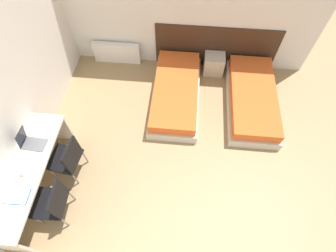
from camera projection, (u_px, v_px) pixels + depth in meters
The scene contains 13 objects.
wall_back at pixel (179, 6), 4.73m from camera, with size 5.40×0.05×2.70m.
wall_left at pixel (6, 96), 3.62m from camera, with size 0.05×5.57×2.70m.
headboard_panel at pixel (216, 47), 5.40m from camera, with size 2.50×0.03×0.98m.
bed_near_window at pixel (176, 93), 5.15m from camera, with size 0.91×2.00×0.38m.
bed_near_door at pixel (252, 98), 5.07m from camera, with size 0.91×2.00×0.38m.
nightstand at pixel (214, 64), 5.52m from camera, with size 0.41×0.34×0.44m.
radiator at pixel (117, 53), 5.67m from camera, with size 1.01×0.12×0.48m.
desk at pixel (30, 174), 3.83m from camera, with size 0.54×1.93×0.74m.
chair_near_laptop at pixel (67, 158), 4.05m from camera, with size 0.52×0.52×0.91m.
chair_near_notebook at pixel (53, 202), 3.68m from camera, with size 0.47×0.47×0.91m.
laptop at pixel (30, 142), 3.85m from camera, with size 0.36×0.24×0.35m.
open_notebook at pixel (17, 196), 3.48m from camera, with size 0.32×0.23×0.02m.
mug at pixel (23, 173), 3.62m from camera, with size 0.08×0.08×0.09m.
Camera 1 is at (0.21, 0.23, 4.19)m, focal length 28.00 mm.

